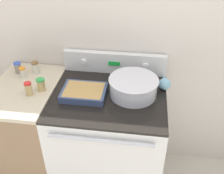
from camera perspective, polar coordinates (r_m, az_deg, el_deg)
name	(u,v)px	position (r m, az deg, el deg)	size (l,w,h in m)	color
kitchen_wall	(116,30)	(2.01, 0.85, 12.31)	(8.00, 0.05, 2.50)	beige
stove_range	(109,141)	(2.14, -0.61, -11.77)	(0.80, 0.72, 0.92)	silver
control_panel	(115,63)	(2.07, 0.59, 5.31)	(0.80, 0.07, 0.17)	silver
side_counter	(33,133)	(2.30, -16.73, -9.64)	(0.47, 0.69, 0.93)	#896B4C
mixing_bowl	(133,86)	(1.82, 4.67, 0.27)	(0.35, 0.35, 0.13)	silver
casserole_dish	(84,92)	(1.84, -6.11, -1.10)	(0.30, 0.23, 0.05)	#38476B
ladle	(165,83)	(1.93, 11.38, 0.75)	(0.09, 0.32, 0.09)	#7AB2C6
spice_jar_green_cap	(41,85)	(1.91, -15.19, 0.51)	(0.06, 0.06, 0.09)	tan
spice_jar_red_cap	(29,89)	(1.89, -17.71, -0.34)	(0.05, 0.05, 0.10)	tan
spice_jar_brown_cap	(36,67)	(2.14, -16.30, 4.12)	(0.06, 0.06, 0.09)	beige
spice_jar_orange_cap	(23,73)	(2.11, -18.83, 2.99)	(0.05, 0.05, 0.08)	beige
spice_jar_blue_cap	(18,68)	(2.19, -19.81, 3.99)	(0.05, 0.05, 0.09)	gray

